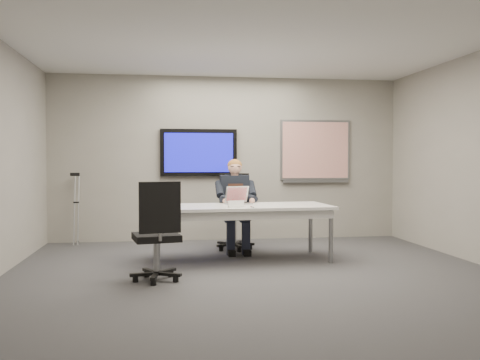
{
  "coord_description": "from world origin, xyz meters",
  "views": [
    {
      "loc": [
        -1.09,
        -6.15,
        1.35
      ],
      "look_at": [
        -0.06,
        1.04,
        1.1
      ],
      "focal_mm": 40.0,
      "sensor_mm": 36.0,
      "label": 1
    }
  ],
  "objects": [
    {
      "name": "conference_table",
      "position": [
        -0.05,
        1.04,
        0.67
      ],
      "size": [
        2.48,
        1.13,
        0.75
      ],
      "rotation": [
        0.0,
        0.0,
        0.05
      ],
      "color": "white",
      "rests_on": "ground"
    },
    {
      "name": "floor",
      "position": [
        0.0,
        0.0,
        0.0
      ],
      "size": [
        6.0,
        6.0,
        0.02
      ],
      "primitive_type": "cube",
      "color": "#363638",
      "rests_on": "ground"
    },
    {
      "name": "name_tent",
      "position": [
        -0.16,
        0.72,
        0.8
      ],
      "size": [
        0.24,
        0.14,
        0.09
      ],
      "primitive_type": null,
      "rotation": [
        0.0,
        0.0,
        0.34
      ],
      "color": "white",
      "rests_on": "conference_table"
    },
    {
      "name": "crutch",
      "position": [
        -2.5,
        2.81,
        0.6
      ],
      "size": [
        0.35,
        0.54,
        1.23
      ],
      "primitive_type": null,
      "rotation": [
        -0.19,
        0.0,
        -0.41
      ],
      "color": "#A5A8AD",
      "rests_on": "ground"
    },
    {
      "name": "wall_back",
      "position": [
        0.0,
        3.0,
        1.4
      ],
      "size": [
        6.0,
        0.02,
        2.8
      ],
      "primitive_type": "cube",
      "color": "gray",
      "rests_on": "ground"
    },
    {
      "name": "office_chair_far",
      "position": [
        -0.02,
        1.98,
        0.36
      ],
      "size": [
        0.62,
        0.62,
        1.16
      ],
      "rotation": [
        0.0,
        0.0,
        -0.13
      ],
      "color": "black",
      "rests_on": "ground"
    },
    {
      "name": "office_chair_near",
      "position": [
        -1.17,
        -0.11,
        0.35
      ],
      "size": [
        0.63,
        0.63,
        1.13
      ],
      "rotation": [
        0.0,
        0.0,
        3.33
      ],
      "color": "black",
      "rests_on": "ground"
    },
    {
      "name": "laptop",
      "position": [
        -0.06,
        1.29,
        0.81
      ],
      "size": [
        0.41,
        0.42,
        0.25
      ],
      "rotation": [
        0.0,
        0.0,
        0.31
      ],
      "color": "#BABABD",
      "rests_on": "conference_table"
    },
    {
      "name": "tv_display",
      "position": [
        -0.5,
        2.95,
        1.5
      ],
      "size": [
        1.3,
        0.09,
        0.8
      ],
      "color": "black",
      "rests_on": "wall_back"
    },
    {
      "name": "seated_person",
      "position": [
        -0.02,
        1.72,
        0.56
      ],
      "size": [
        0.44,
        0.75,
        1.38
      ],
      "rotation": [
        0.0,
        0.0,
        -0.04
      ],
      "color": "#212638",
      "rests_on": "office_chair_far"
    },
    {
      "name": "whiteboard",
      "position": [
        1.55,
        2.97,
        1.53
      ],
      "size": [
        1.25,
        0.08,
        1.1
      ],
      "color": "gray",
      "rests_on": "wall_back"
    },
    {
      "name": "ceiling",
      "position": [
        0.0,
        0.0,
        2.8
      ],
      "size": [
        6.0,
        6.0,
        0.02
      ],
      "primitive_type": "cube",
      "color": "silver",
      "rests_on": "wall_back"
    },
    {
      "name": "pen",
      "position": [
        0.05,
        0.7,
        0.76
      ],
      "size": [
        0.03,
        0.13,
        0.01
      ],
      "primitive_type": "cylinder",
      "rotation": [
        0.0,
        1.57,
        1.74
      ],
      "color": "black",
      "rests_on": "conference_table"
    },
    {
      "name": "wall_front",
      "position": [
        0.0,
        -3.0,
        1.4
      ],
      "size": [
        6.0,
        0.02,
        2.8
      ],
      "primitive_type": "cube",
      "color": "gray",
      "rests_on": "ground"
    }
  ]
}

